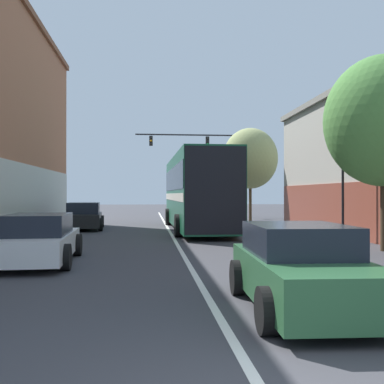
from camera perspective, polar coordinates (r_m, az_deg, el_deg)
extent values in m
cube|color=silver|center=(21.92, -2.77, -5.16)|extent=(0.14, 49.28, 0.01)
cube|color=#B7B2A3|center=(19.11, -22.25, -1.06)|extent=(0.24, 23.86, 3.20)
cube|color=brown|center=(19.04, 21.36, -2.31)|extent=(0.24, 21.09, 2.37)
cube|color=#145133|center=(23.55, 0.57, 0.08)|extent=(2.64, 12.50, 3.59)
cube|color=black|center=(23.56, 0.57, 1.65)|extent=(2.69, 12.26, 1.15)
cube|color=beige|center=(23.55, 0.57, -0.61)|extent=(2.68, 12.38, 0.36)
cube|color=black|center=(17.39, 3.03, 0.22)|extent=(2.43, 0.09, 3.44)
cylinder|color=black|center=(27.32, -3.05, -3.16)|extent=(0.31, 1.00, 1.00)
cylinder|color=black|center=(27.59, 2.23, -3.13)|extent=(0.31, 1.00, 1.00)
cylinder|color=black|center=(19.62, -1.77, -4.27)|extent=(0.31, 1.00, 1.00)
cylinder|color=black|center=(19.98, 5.54, -4.20)|extent=(0.31, 1.00, 1.00)
cube|color=#285633|center=(7.50, 13.84, -10.55)|extent=(1.77, 3.89, 0.69)
cube|color=black|center=(7.64, 13.31, -5.87)|extent=(1.57, 2.05, 0.50)
cylinder|color=black|center=(8.49, 5.81, -10.73)|extent=(0.24, 0.65, 0.64)
cylinder|color=black|center=(8.91, 16.83, -10.21)|extent=(0.24, 0.65, 0.64)
cylinder|color=black|center=(6.21, 9.47, -14.63)|extent=(0.24, 0.65, 0.64)
cube|color=silver|center=(12.88, -18.74, -6.40)|extent=(1.86, 4.46, 0.61)
cube|color=black|center=(12.62, -18.92, -3.91)|extent=(1.62, 2.35, 0.54)
cylinder|color=black|center=(14.39, -21.13, -6.38)|extent=(0.25, 0.67, 0.66)
cylinder|color=black|center=(14.12, -14.31, -6.51)|extent=(0.25, 0.67, 0.66)
cylinder|color=black|center=(11.44, -15.73, -7.97)|extent=(0.25, 0.67, 0.66)
cube|color=black|center=(24.62, -13.55, -3.42)|extent=(2.07, 4.56, 0.66)
cube|color=black|center=(24.38, -13.58, -1.99)|extent=(1.77, 2.43, 0.59)
cylinder|color=black|center=(26.08, -15.33, -3.65)|extent=(0.27, 0.68, 0.67)
cylinder|color=black|center=(25.97, -11.37, -3.66)|extent=(0.27, 0.68, 0.67)
cylinder|color=black|center=(23.34, -15.97, -4.04)|extent=(0.27, 0.68, 0.67)
cylinder|color=black|center=(23.22, -11.54, -4.06)|extent=(0.27, 0.68, 0.67)
cylinder|color=black|center=(37.22, 5.82, 2.24)|extent=(0.18, 0.18, 7.02)
cylinder|color=black|center=(36.91, -0.63, 7.26)|extent=(8.39, 0.12, 0.12)
cube|color=black|center=(37.03, 1.97, 6.43)|extent=(0.28, 0.24, 0.80)
sphere|color=black|center=(36.91, 2.00, 6.84)|extent=(0.18, 0.18, 0.18)
sphere|color=black|center=(36.88, 2.00, 6.46)|extent=(0.18, 0.18, 0.18)
sphere|color=green|center=(36.85, 2.00, 6.07)|extent=(0.18, 0.18, 0.18)
cube|color=black|center=(36.71, -5.23, 6.49)|extent=(0.28, 0.24, 0.80)
sphere|color=black|center=(36.59, -5.23, 6.90)|extent=(0.18, 0.18, 0.18)
sphere|color=orange|center=(36.56, -5.23, 6.52)|extent=(0.18, 0.18, 0.18)
sphere|color=black|center=(36.53, -5.23, 6.13)|extent=(0.18, 0.18, 0.18)
cone|color=black|center=(18.60, 18.62, -5.71)|extent=(0.26, 0.26, 0.20)
cylinder|color=black|center=(18.52, 18.61, 0.98)|extent=(0.10, 0.10, 4.53)
sphere|color=#EFE5CC|center=(18.73, 18.60, 8.29)|extent=(0.33, 0.33, 0.33)
cylinder|color=#3D2D1E|center=(16.00, 23.22, -2.27)|extent=(0.24, 0.24, 2.60)
ellipsoid|color=#4C843D|center=(16.18, 23.20, 8.30)|extent=(3.92, 3.53, 4.32)
cylinder|color=#4C3823|center=(31.22, 7.41, -1.21)|extent=(0.20, 0.20, 2.73)
ellipsoid|color=#99A366|center=(31.31, 7.41, 4.26)|extent=(3.81, 3.43, 4.19)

